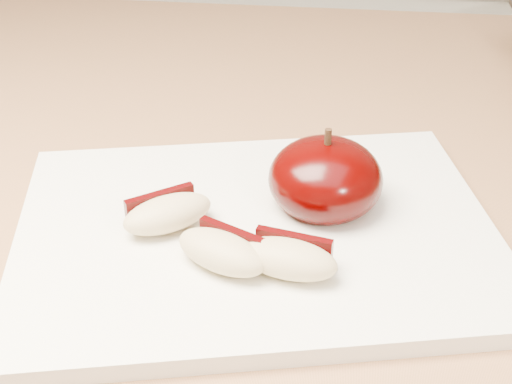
# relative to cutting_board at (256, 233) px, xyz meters

# --- Properties ---
(back_cabinet) EXTENTS (2.40, 0.62, 0.94)m
(back_cabinet) POSITION_rel_cutting_board_xyz_m (0.02, 0.84, -0.44)
(back_cabinet) COLOR silver
(back_cabinet) RESTS_ON ground
(cutting_board) EXTENTS (0.34, 0.28, 0.01)m
(cutting_board) POSITION_rel_cutting_board_xyz_m (0.00, 0.00, 0.00)
(cutting_board) COLOR silver
(cutting_board) RESTS_ON island_counter
(apple_half) EXTENTS (0.09, 0.09, 0.06)m
(apple_half) POSITION_rel_cutting_board_xyz_m (0.04, 0.03, 0.02)
(apple_half) COLOR black
(apple_half) RESTS_ON cutting_board
(apple_wedge_a) EXTENTS (0.06, 0.06, 0.02)m
(apple_wedge_a) POSITION_rel_cutting_board_xyz_m (-0.05, -0.01, 0.02)
(apple_wedge_a) COLOR tan
(apple_wedge_a) RESTS_ON cutting_board
(apple_wedge_b) EXTENTS (0.06, 0.05, 0.02)m
(apple_wedge_b) POSITION_rel_cutting_board_xyz_m (-0.01, -0.04, 0.02)
(apple_wedge_b) COLOR tan
(apple_wedge_b) RESTS_ON cutting_board
(apple_wedge_c) EXTENTS (0.06, 0.04, 0.02)m
(apple_wedge_c) POSITION_rel_cutting_board_xyz_m (0.02, -0.04, 0.02)
(apple_wedge_c) COLOR tan
(apple_wedge_c) RESTS_ON cutting_board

